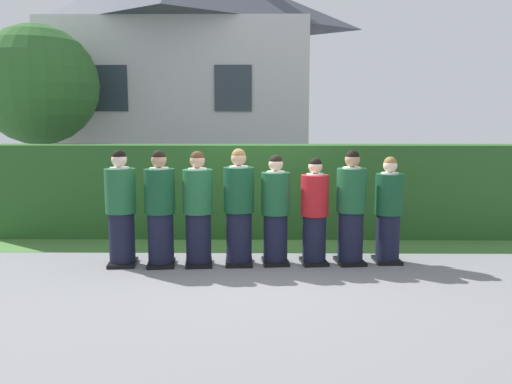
# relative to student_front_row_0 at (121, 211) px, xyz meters

# --- Properties ---
(ground_plane) EXTENTS (60.00, 60.00, 0.00)m
(ground_plane) POSITION_rel_student_front_row_0_xyz_m (1.92, 0.07, -0.79)
(ground_plane) COLOR slate
(student_front_row_0) EXTENTS (0.43, 0.54, 1.65)m
(student_front_row_0) POSITION_rel_student_front_row_0_xyz_m (0.00, 0.00, 0.00)
(student_front_row_0) COLOR black
(student_front_row_0) RESTS_ON ground
(student_front_row_1) EXTENTS (0.44, 0.52, 1.65)m
(student_front_row_1) POSITION_rel_student_front_row_0_xyz_m (0.56, -0.03, -0.00)
(student_front_row_1) COLOR black
(student_front_row_1) RESTS_ON ground
(student_front_row_2) EXTENTS (0.43, 0.54, 1.64)m
(student_front_row_2) POSITION_rel_student_front_row_0_xyz_m (1.10, 0.01, -0.01)
(student_front_row_2) COLOR black
(student_front_row_2) RESTS_ON ground
(student_front_row_3) EXTENTS (0.43, 0.50, 1.67)m
(student_front_row_3) POSITION_rel_student_front_row_0_xyz_m (1.67, 0.06, 0.01)
(student_front_row_3) COLOR black
(student_front_row_3) RESTS_ON ground
(student_front_row_4) EXTENTS (0.41, 0.52, 1.58)m
(student_front_row_4) POSITION_rel_student_front_row_0_xyz_m (2.20, 0.10, -0.04)
(student_front_row_4) COLOR black
(student_front_row_4) RESTS_ON ground
(student_in_red_blazer) EXTENTS (0.41, 0.48, 1.54)m
(student_in_red_blazer) POSITION_rel_student_front_row_0_xyz_m (2.76, 0.10, -0.06)
(student_in_red_blazer) COLOR black
(student_in_red_blazer) RESTS_ON ground
(student_front_row_6) EXTENTS (0.43, 0.51, 1.65)m
(student_front_row_6) POSITION_rel_student_front_row_0_xyz_m (3.29, 0.13, -0.00)
(student_front_row_6) COLOR black
(student_front_row_6) RESTS_ON ground
(student_front_row_7) EXTENTS (0.40, 0.50, 1.55)m
(student_front_row_7) POSITION_rel_student_front_row_0_xyz_m (3.84, 0.19, -0.05)
(student_front_row_7) COLOR black
(student_front_row_7) RESTS_ON ground
(hedge) EXTENTS (9.31, 0.70, 1.64)m
(hedge) POSITION_rel_student_front_row_0_xyz_m (1.92, 1.93, 0.03)
(hedge) COLOR #285623
(hedge) RESTS_ON ground
(school_building_main) EXTENTS (7.08, 4.77, 6.56)m
(school_building_main) POSITION_rel_student_front_row_0_xyz_m (-0.19, 7.75, 2.58)
(school_building_main) COLOR silver
(school_building_main) RESTS_ON ground
(oak_tree_left) EXTENTS (2.57, 2.57, 4.10)m
(oak_tree_left) POSITION_rel_student_front_row_0_xyz_m (-2.84, 4.12, 2.02)
(oak_tree_left) COLOR brown
(oak_tree_left) RESTS_ON ground
(lawn_strip) EXTENTS (9.31, 0.90, 0.01)m
(lawn_strip) POSITION_rel_student_front_row_0_xyz_m (1.92, 1.13, -0.78)
(lawn_strip) COLOR #477A38
(lawn_strip) RESTS_ON ground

